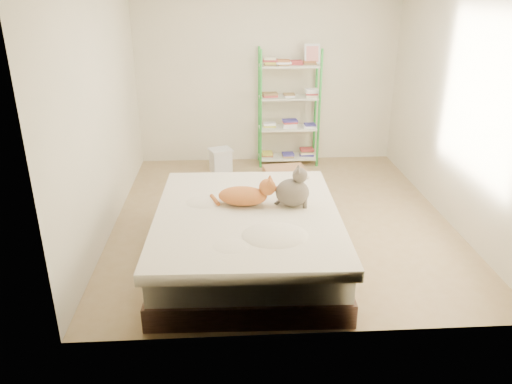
{
  "coord_description": "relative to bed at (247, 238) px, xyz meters",
  "views": [
    {
      "loc": [
        -0.61,
        -5.23,
        2.52
      ],
      "look_at": [
        -0.33,
        -0.7,
        0.62
      ],
      "focal_mm": 35.0,
      "sensor_mm": 36.0,
      "label": 1
    }
  ],
  "objects": [
    {
      "name": "white_bin",
      "position": [
        -0.27,
        2.57,
        -0.1
      ],
      "size": [
        0.37,
        0.35,
        0.34
      ],
      "rotation": [
        0.0,
        0.0,
        0.35
      ],
      "color": "silver",
      "rests_on": "ground"
    },
    {
      "name": "orange_cat",
      "position": [
        -0.04,
        0.17,
        0.38
      ],
      "size": [
        0.59,
        0.37,
        0.23
      ],
      "primitive_type": null,
      "rotation": [
        0.0,
        0.0,
        -0.14
      ],
      "color": "#D35826",
      "rests_on": "bed"
    },
    {
      "name": "bed",
      "position": [
        0.0,
        0.0,
        0.0
      ],
      "size": [
        1.77,
        2.18,
        0.55
      ],
      "rotation": [
        0.0,
        0.0,
        -0.03
      ],
      "color": "brown",
      "rests_on": "ground"
    },
    {
      "name": "cardboard_box",
      "position": [
        0.55,
        1.65,
        -0.09
      ],
      "size": [
        0.55,
        0.54,
        0.42
      ],
      "rotation": [
        0.0,
        0.0,
        0.1
      ],
      "color": "#AA7046",
      "rests_on": "ground"
    },
    {
      "name": "shelf_unit",
      "position": [
        0.74,
        2.89,
        0.58
      ],
      "size": [
        0.88,
        0.36,
        1.74
      ],
      "color": "green",
      "rests_on": "ground"
    },
    {
      "name": "grey_cat",
      "position": [
        0.44,
        0.12,
        0.47
      ],
      "size": [
        0.38,
        0.34,
        0.39
      ],
      "primitive_type": null,
      "rotation": [
        0.0,
        0.0,
        1.42
      ],
      "color": "gray",
      "rests_on": "bed"
    },
    {
      "name": "room",
      "position": [
        0.43,
        1.0,
        1.03
      ],
      "size": [
        3.81,
        4.21,
        2.61
      ],
      "color": "tan",
      "rests_on": "ground"
    }
  ]
}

